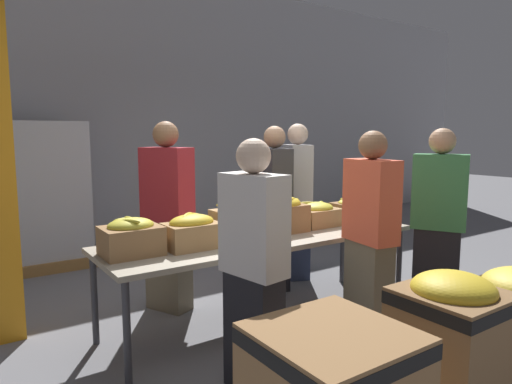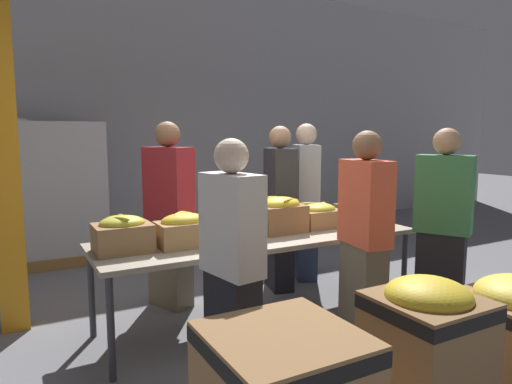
# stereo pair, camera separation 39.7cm
# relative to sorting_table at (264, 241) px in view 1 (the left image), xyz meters

# --- Properties ---
(ground_plane) EXTENTS (30.00, 30.00, 0.00)m
(ground_plane) POSITION_rel_sorting_table_xyz_m (0.00, 0.00, -0.70)
(ground_plane) COLOR slate
(wall_back) EXTENTS (16.00, 0.08, 4.00)m
(wall_back) POSITION_rel_sorting_table_xyz_m (0.00, 3.68, 1.30)
(wall_back) COLOR #A8A8AD
(wall_back) RESTS_ON ground_plane
(sorting_table) EXTENTS (2.74, 0.86, 0.75)m
(sorting_table) POSITION_rel_sorting_table_xyz_m (0.00, 0.00, 0.00)
(sorting_table) COLOR #9E937F
(sorting_table) RESTS_ON ground_plane
(banana_box_0) EXTENTS (0.40, 0.32, 0.27)m
(banana_box_0) POSITION_rel_sorting_table_xyz_m (-1.13, 0.02, 0.18)
(banana_box_0) COLOR olive
(banana_box_0) RESTS_ON sorting_table
(banana_box_1) EXTENTS (0.40, 0.31, 0.27)m
(banana_box_1) POSITION_rel_sorting_table_xyz_m (-0.69, -0.04, 0.17)
(banana_box_1) COLOR #A37A4C
(banana_box_1) RESTS_ON sorting_table
(banana_box_2) EXTENTS (0.40, 0.30, 0.32)m
(banana_box_2) POSITION_rel_sorting_table_xyz_m (-0.22, 0.06, 0.21)
(banana_box_2) COLOR tan
(banana_box_2) RESTS_ON sorting_table
(banana_box_3) EXTENTS (0.40, 0.31, 0.31)m
(banana_box_3) POSITION_rel_sorting_table_xyz_m (0.22, 0.04, 0.21)
(banana_box_3) COLOR olive
(banana_box_3) RESTS_ON sorting_table
(banana_box_4) EXTENTS (0.40, 0.33, 0.23)m
(banana_box_4) POSITION_rel_sorting_table_xyz_m (0.65, 0.07, 0.16)
(banana_box_4) COLOR #A37A4C
(banana_box_4) RESTS_ON sorting_table
(banana_box_5) EXTENTS (0.40, 0.32, 0.24)m
(banana_box_5) POSITION_rel_sorting_table_xyz_m (1.14, 0.07, 0.16)
(banana_box_5) COLOR olive
(banana_box_5) RESTS_ON sorting_table
(volunteer_0) EXTENTS (0.33, 0.49, 1.68)m
(volunteer_0) POSITION_rel_sorting_table_xyz_m (0.60, 0.65, 0.13)
(volunteer_0) COLOR black
(volunteer_0) RESTS_ON ground_plane
(volunteer_1) EXTENTS (0.28, 0.45, 1.58)m
(volunteer_1) POSITION_rel_sorting_table_xyz_m (-0.66, -0.82, 0.08)
(volunteer_1) COLOR black
(volunteer_1) RESTS_ON ground_plane
(volunteer_2) EXTENTS (0.40, 0.51, 1.71)m
(volunteer_2) POSITION_rel_sorting_table_xyz_m (1.03, 0.81, 0.15)
(volunteer_2) COLOR #2D3856
(volunteer_2) RESTS_ON ground_plane
(volunteer_3) EXTENTS (0.41, 0.49, 1.65)m
(volunteer_3) POSITION_rel_sorting_table_xyz_m (1.33, -0.75, 0.12)
(volunteer_3) COLOR black
(volunteer_3) RESTS_ON ground_plane
(volunteer_4) EXTENTS (0.40, 0.51, 1.71)m
(volunteer_4) POSITION_rel_sorting_table_xyz_m (-0.55, 0.72, 0.15)
(volunteer_4) COLOR #6B604C
(volunteer_4) RESTS_ON ground_plane
(volunteer_5) EXTENTS (0.28, 0.46, 1.63)m
(volunteer_5) POSITION_rel_sorting_table_xyz_m (0.50, -0.71, 0.10)
(volunteer_5) COLOR #6B604C
(volunteer_5) RESTS_ON ground_plane
(donation_bin_1) EXTENTS (0.53, 0.53, 0.86)m
(donation_bin_1) POSITION_rel_sorting_table_xyz_m (0.04, -1.71, -0.25)
(donation_bin_1) COLOR olive
(donation_bin_1) RESTS_ON ground_plane
(pallet_stack_1) EXTENTS (1.12, 1.12, 1.75)m
(pallet_stack_1) POSITION_rel_sorting_table_xyz_m (-1.26, 2.99, 0.16)
(pallet_stack_1) COLOR olive
(pallet_stack_1) RESTS_ON ground_plane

